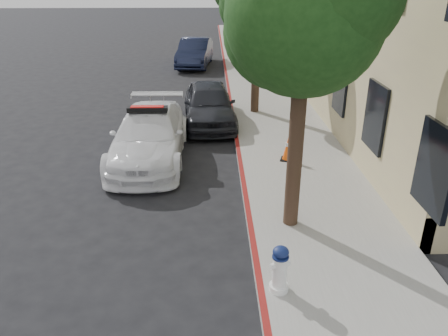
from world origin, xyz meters
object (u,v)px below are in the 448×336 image
object	(u,v)px
fire_hydrant	(280,269)
traffic_cone	(288,149)
parked_car_mid	(209,104)
police_car	(149,135)
parked_car_far	(195,52)

from	to	relation	value
fire_hydrant	traffic_cone	size ratio (longest dim) A/B	1.24
parked_car_mid	traffic_cone	size ratio (longest dim) A/B	6.31
fire_hydrant	traffic_cone	distance (m)	5.53
fire_hydrant	traffic_cone	xyz separation A→B (m)	(1.02, 5.43, -0.08)
police_car	fire_hydrant	size ratio (longest dim) A/B	5.82
police_car	parked_car_mid	xyz separation A→B (m)	(1.69, 3.13, 0.01)
parked_car_far	traffic_cone	size ratio (longest dim) A/B	6.81
parked_car_mid	fire_hydrant	size ratio (longest dim) A/B	5.07
parked_car_far	fire_hydrant	world-z (taller)	parked_car_far
fire_hydrant	parked_car_far	bearing A→B (deg)	74.76
parked_car_mid	parked_car_far	xyz separation A→B (m)	(-0.82, 10.47, 0.03)
fire_hydrant	parked_car_mid	bearing A→B (deg)	76.19
traffic_cone	parked_car_far	bearing A→B (deg)	101.97
police_car	traffic_cone	world-z (taller)	police_car
parked_car_mid	parked_car_far	world-z (taller)	parked_car_far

